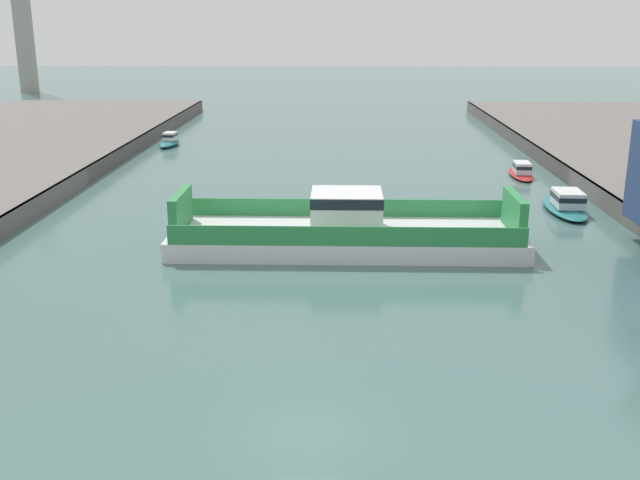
{
  "coord_description": "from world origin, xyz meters",
  "views": [
    {
      "loc": [
        1.04,
        -21.69,
        12.99
      ],
      "look_at": [
        0.0,
        15.48,
        2.0
      ],
      "focal_mm": 41.96,
      "sensor_mm": 36.0,
      "label": 1
    }
  ],
  "objects_px": {
    "chain_ferry": "(346,231)",
    "smokestack_distant_a": "(21,7)",
    "moored_boat_near_left": "(170,141)",
    "moored_boat_near_right": "(521,171)",
    "moored_boat_mid_right": "(566,204)"
  },
  "relations": [
    {
      "from": "moored_boat_near_left",
      "to": "chain_ferry",
      "type": "bearing_deg",
      "value": -63.1
    },
    {
      "from": "moored_boat_mid_right",
      "to": "smokestack_distant_a",
      "type": "height_order",
      "value": "smokestack_distant_a"
    },
    {
      "from": "moored_boat_near_right",
      "to": "smokestack_distant_a",
      "type": "xyz_separation_m",
      "value": [
        -73.93,
        76.98,
        14.68
      ]
    },
    {
      "from": "moored_boat_near_left",
      "to": "smokestack_distant_a",
      "type": "bearing_deg",
      "value": 123.07
    },
    {
      "from": "chain_ferry",
      "to": "moored_boat_mid_right",
      "type": "height_order",
      "value": "chain_ferry"
    },
    {
      "from": "chain_ferry",
      "to": "smokestack_distant_a",
      "type": "height_order",
      "value": "smokestack_distant_a"
    },
    {
      "from": "moored_boat_near_right",
      "to": "smokestack_distant_a",
      "type": "distance_m",
      "value": 107.74
    },
    {
      "from": "moored_boat_near_right",
      "to": "smokestack_distant_a",
      "type": "bearing_deg",
      "value": 133.84
    },
    {
      "from": "chain_ferry",
      "to": "moored_boat_near_left",
      "type": "distance_m",
      "value": 41.35
    },
    {
      "from": "chain_ferry",
      "to": "smokestack_distant_a",
      "type": "relative_size",
      "value": 0.72
    },
    {
      "from": "chain_ferry",
      "to": "moored_boat_mid_right",
      "type": "bearing_deg",
      "value": 30.4
    },
    {
      "from": "moored_boat_near_left",
      "to": "smokestack_distant_a",
      "type": "height_order",
      "value": "smokestack_distant_a"
    },
    {
      "from": "chain_ferry",
      "to": "moored_boat_near_right",
      "type": "xyz_separation_m",
      "value": [
        15.18,
        21.39,
        -0.55
      ]
    },
    {
      "from": "moored_boat_near_left",
      "to": "smokestack_distant_a",
      "type": "relative_size",
      "value": 0.18
    },
    {
      "from": "moored_boat_mid_right",
      "to": "moored_boat_near_left",
      "type": "bearing_deg",
      "value": 140.88
    }
  ]
}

